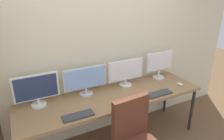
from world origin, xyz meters
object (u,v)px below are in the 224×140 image
Objects in this scene: monitor_center_left at (86,80)px; mouse_right_side at (116,104)px; desk at (114,99)px; mouse_left_side at (180,84)px; keyboard_right at (159,94)px; monitor_far_left at (37,89)px; monitor_far_right at (159,63)px; monitor_center_right at (126,72)px; keyboard_left at (78,116)px.

monitor_center_left is 6.05× the size of mouse_right_side.
mouse_left_side is (1.02, -0.15, 0.06)m from desk.
mouse_left_side is at bearing 10.21° from keyboard_right.
monitor_far_left is 1.09× the size of monitor_far_right.
monitor_center_right reaches higher than keyboard_right.
mouse_left_side is (0.11, -0.36, -0.23)m from monitor_far_right.
desk is 1.03m from mouse_left_side.
monitor_center_right is at bearing 48.00° from mouse_right_side.
monitor_far_left reaches higher than mouse_left_side.
monitor_center_right is 1.16× the size of monitor_far_right.
keyboard_left is at bearing -178.38° from mouse_right_side.
keyboard_right is (1.12, 0.00, 0.00)m from keyboard_left.
desk is 7.18× the size of keyboard_left.
keyboard_right is (0.86, -0.44, -0.20)m from monitor_center_left.
keyboard_left is at bearing -152.85° from monitor_center_right.
monitor_far_left is 5.37× the size of mouse_left_side.
monitor_center_right is 0.61m from mouse_right_side.
desk is 5.17× the size of monitor_far_right.
keyboard_left is at bearing -120.22° from monitor_center_left.
monitor_far_right is 1.39× the size of keyboard_left.
keyboard_right is at bearing 0.00° from keyboard_left.
keyboard_right is at bearing -128.13° from monitor_far_right.
keyboard_left is (-0.86, -0.44, -0.20)m from monitor_center_right.
mouse_right_side reaches higher than keyboard_left.
monitor_center_right is 0.55m from keyboard_right.
monitor_center_left is 6.05× the size of mouse_left_side.
desk is at bearing 171.71° from mouse_left_side.
keyboard_left and keyboard_right have the same top height.
keyboard_right is at bearing -59.78° from monitor_center_right.
monitor_center_left is (-0.30, 0.21, 0.26)m from desk.
mouse_left_side is at bearing -15.29° from monitor_center_left.
keyboard_left is at bearing -177.02° from mouse_left_side.
mouse_left_side is (0.71, -0.36, -0.20)m from monitor_center_right.
monitor_far_left is at bearing 128.13° from keyboard_left.
monitor_center_left is at bearing 152.85° from keyboard_right.
monitor_far_left is 0.60m from keyboard_left.
keyboard_right is at bearing -16.78° from monitor_far_left.
monitor_center_left is at bearing 180.00° from monitor_center_right.
monitor_far_left is 0.89× the size of monitor_center_left.
monitor_center_right is (0.60, -0.00, 0.00)m from monitor_center_left.
keyboard_right is (0.26, -0.44, -0.20)m from monitor_center_right.
monitor_far_right is 1.29× the size of keyboard_right.
keyboard_right is 0.64m from mouse_right_side.
monitor_center_right is 1.62× the size of keyboard_left.
keyboard_left is (-0.26, -0.44, -0.20)m from monitor_center_left.
desk is at bearing 22.33° from keyboard_left.
mouse_right_side is at bearing -132.00° from monitor_center_right.
monitor_center_left is 1.58× the size of keyboard_right.
monitor_center_left reaches higher than keyboard_left.
monitor_far_left is at bearing -180.00° from monitor_center_left.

